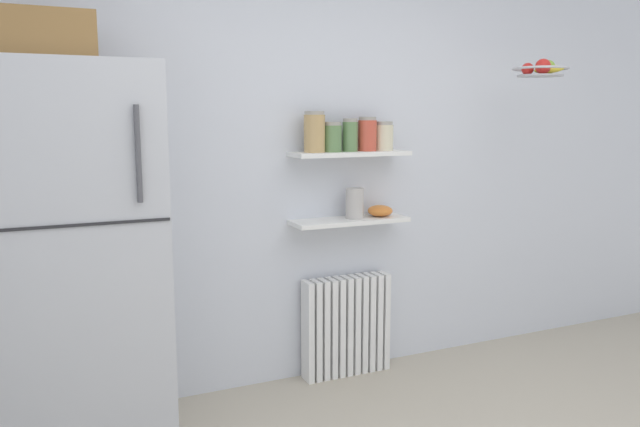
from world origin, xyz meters
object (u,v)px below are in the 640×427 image
Objects in this scene: storage_jar_0 at (314,132)px; shelf_bowl at (380,211)px; radiator at (346,326)px; hanging_fruit_basket at (542,69)px; storage_jar_4 at (384,136)px; storage_jar_1 at (332,137)px; storage_jar_2 at (350,135)px; refrigerator at (79,253)px; storage_jar_3 at (367,134)px; vase at (355,203)px.

storage_jar_0 reaches higher than shelf_bowl.
hanging_fruit_basket is at bearing -20.05° from radiator.
shelf_bowl is at bearing 180.00° from storage_jar_4.
hanging_fruit_basket reaches higher than storage_jar_1.
storage_jar_2 is (0.22, 0.00, -0.02)m from storage_jar_0.
storage_jar_0 is (1.26, 0.21, 0.52)m from refrigerator.
hanging_fruit_basket is at bearing -22.63° from shelf_bowl.
storage_jar_0 is 0.33m from storage_jar_3.
storage_jar_3 reaches higher than storage_jar_4.
storage_jar_1 is 0.11m from storage_jar_2.
storage_jar_1 reaches higher than shelf_bowl.
storage_jar_4 is at bearing 6.86° from refrigerator.
radiator is 3.21× the size of storage_jar_2.
storage_jar_4 is 0.98m from hanging_fruit_basket.
radiator is 1.15m from storage_jar_3.
refrigerator is 2.69m from hanging_fruit_basket.
hanging_fruit_basket reaches higher than radiator.
storage_jar_4 reaches higher than vase.
storage_jar_4 is (0.44, 0.00, -0.03)m from storage_jar_0.
storage_jar_2 reaches higher than storage_jar_1.
storage_jar_1 is at bearing -180.00° from storage_jar_2.
storage_jar_1 is at bearing -164.90° from radiator.
refrigerator reaches higher than storage_jar_3.
refrigerator is 10.08× the size of storage_jar_3.
refrigerator reaches higher than storage_jar_1.
radiator is at bearing 7.69° from storage_jar_0.
storage_jar_3 is (0.22, 0.00, 0.01)m from storage_jar_1.
storage_jar_0 is 0.72× the size of hanging_fruit_basket.
storage_jar_0 is 0.49m from vase.
radiator is 1.13m from storage_jar_1.
hanging_fruit_basket is at bearing -20.61° from storage_jar_3.
storage_jar_3 is 1.11× the size of vase.
storage_jar_1 reaches higher than radiator.
storage_jar_4 is at bearing 0.00° from storage_jar_0.
radiator is 1.88m from hanging_fruit_basket.
refrigerator reaches higher than storage_jar_4.
shelf_bowl is at bearing 0.00° from vase.
vase is (0.26, 0.00, -0.41)m from storage_jar_0.
storage_jar_0 reaches higher than radiator.
hanging_fruit_basket reaches higher than storage_jar_4.
radiator is 1.18m from storage_jar_0.
storage_jar_0 reaches higher than storage_jar_1.
hanging_fruit_basket is at bearing -3.37° from refrigerator.
refrigerator is at bearing -170.99° from radiator.
shelf_bowl is (0.09, 0.00, -0.45)m from storage_jar_3.
storage_jar_1 is 0.33m from storage_jar_4.
storage_jar_2 is 1.11× the size of storage_jar_4.
storage_jar_0 is at bearing 180.00° from vase.
storage_jar_2 is (-0.00, -0.03, 1.14)m from radiator.
storage_jar_4 is at bearing -0.00° from storage_jar_2.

